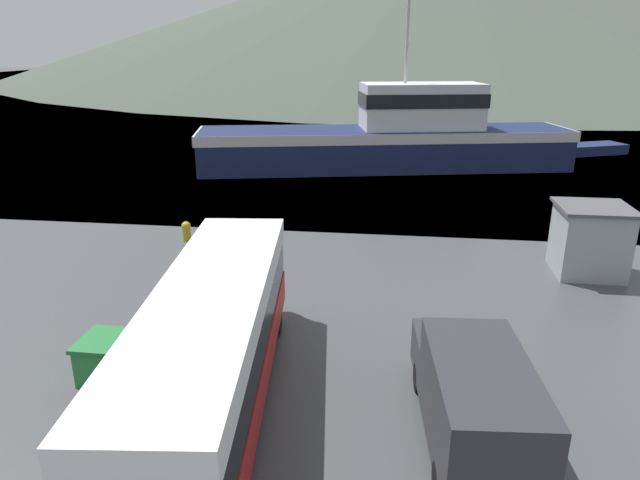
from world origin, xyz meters
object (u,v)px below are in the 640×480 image
fishing_boat (391,137)px  storage_bin (107,357)px  tour_bus (213,342)px  delivery_van (473,397)px  small_boat (581,149)px  dock_kiosk (590,240)px

fishing_boat → storage_bin: bearing=153.6°
tour_bus → delivery_van: bearing=-12.4°
storage_bin → tour_bus: bearing=-16.5°
fishing_boat → storage_bin: (-6.94, -27.82, -1.59)m
tour_bus → small_boat: size_ratio=1.45×
fishing_boat → storage_bin: size_ratio=18.21×
delivery_van → storage_bin: 9.23m
delivery_van → fishing_boat: fishing_boat is taller
dock_kiosk → tour_bus: bearing=-138.5°
tour_bus → storage_bin: tour_bus is taller
delivery_van → small_boat: size_ratio=0.79×
small_boat → delivery_van: bearing=137.4°
storage_bin → dock_kiosk: dock_kiosk is taller
tour_bus → dock_kiosk: bearing=35.3°
fishing_boat → delivery_van: bearing=171.8°
delivery_van → storage_bin: (-9.07, 1.58, -0.68)m
tour_bus → storage_bin: size_ratio=7.64×
fishing_boat → storage_bin: fishing_boat is taller
fishing_boat → dock_kiosk: bearing=-170.1°
delivery_van → fishing_boat: (-2.13, 29.41, 0.91)m
tour_bus → fishing_boat: bearing=76.4°
fishing_boat → small_boat: (14.83, 7.12, -1.77)m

